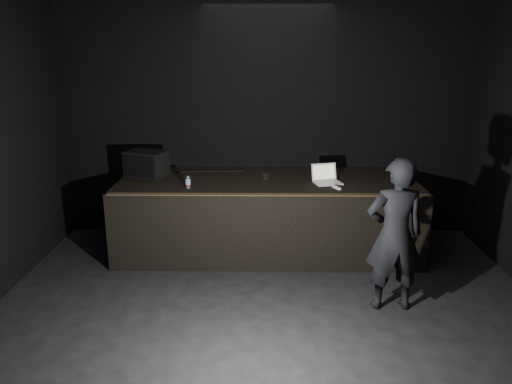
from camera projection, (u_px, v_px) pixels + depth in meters
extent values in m
plane|color=black|center=(269.00, 369.00, 4.39)|extent=(7.00, 7.00, 0.00)
cube|color=black|center=(267.00, 117.00, 7.26)|extent=(6.00, 0.10, 3.50)
cube|color=black|center=(267.00, 215.00, 6.87)|extent=(4.00, 1.50, 1.00)
cube|color=brown|center=(268.00, 194.00, 6.05)|extent=(3.92, 0.10, 0.01)
cube|color=black|center=(146.00, 164.00, 6.89)|extent=(0.63, 0.53, 0.35)
cube|color=black|center=(138.00, 167.00, 6.71)|extent=(0.47, 0.19, 0.29)
cylinder|color=black|center=(210.00, 172.00, 7.15)|extent=(1.00, 0.11, 0.02)
cube|color=silver|center=(328.00, 183.00, 6.55)|extent=(0.39, 0.32, 0.02)
cube|color=silver|center=(328.00, 182.00, 6.55)|extent=(0.32, 0.21, 0.00)
cube|color=silver|center=(324.00, 172.00, 6.66)|extent=(0.35, 0.16, 0.22)
cube|color=#E57D43|center=(324.00, 172.00, 6.65)|extent=(0.31, 0.13, 0.18)
cylinder|color=silver|center=(188.00, 182.00, 6.33)|extent=(0.07, 0.07, 0.16)
cylinder|color=navy|center=(188.00, 182.00, 6.32)|extent=(0.07, 0.07, 0.07)
cylinder|color=#A60F2D|center=(188.00, 185.00, 6.34)|extent=(0.07, 0.07, 0.01)
cylinder|color=white|center=(266.00, 177.00, 6.71)|extent=(0.08, 0.08, 0.10)
cube|color=white|center=(336.00, 187.00, 6.32)|extent=(0.10, 0.16, 0.03)
imported|color=black|center=(395.00, 235.00, 5.21)|extent=(0.63, 0.43, 1.67)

